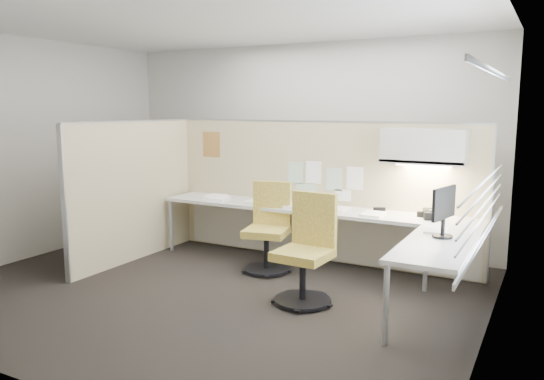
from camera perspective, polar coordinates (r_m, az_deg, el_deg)
The scene contains 28 objects.
floor at distance 5.85m, azimuth -6.62°, elevation -10.51°, with size 5.50×4.50×0.01m, color black.
ceiling at distance 5.59m, azimuth -7.16°, elevation 17.82°, with size 5.50×4.50×0.01m, color white.
wall_back at distance 7.49m, azimuth 3.13°, elevation 4.81°, with size 5.50×0.02×2.80m, color beige.
wall_front at distance 3.94m, azimuth -26.09°, elevation 0.21°, with size 5.50×0.02×2.80m, color beige.
wall_left at distance 7.47m, azimuth -24.43°, elevation 4.02°, with size 0.02×4.50×2.80m, color beige.
wall_right at distance 4.56m, azimuth 22.68°, elevation 1.49°, with size 0.02×4.50×2.80m, color beige.
window_pane at distance 4.54m, azimuth 22.48°, elevation 3.39°, with size 0.01×2.80×1.30m, color #A2B1BC.
partition_back at distance 6.73m, azimuth 4.96°, elevation -0.17°, with size 4.10×0.06×1.75m, color #CABA8C.
partition_left at distance 6.94m, azimuth -14.57°, elevation -0.15°, with size 0.06×2.20×1.75m, color #CABA8C.
desk at distance 6.21m, azimuth 6.40°, elevation -3.53°, with size 4.00×2.07×0.73m.
overhead_bin at distance 6.05m, azimuth 16.08°, elevation 4.55°, with size 0.90×0.36×0.38m, color beige.
task_light_strip at distance 6.07m, azimuth 15.99°, elevation 2.57°, with size 0.60×0.06×0.02m, color #FFEABF.
pinned_papers at distance 6.65m, azimuth 5.49°, elevation 1.09°, with size 1.01×0.00×0.47m.
poster at distance 7.42m, azimuth -6.54°, elevation 4.89°, with size 0.28×0.00×0.35m, color orange.
chair_left at distance 6.31m, azimuth -0.40°, elevation -4.36°, with size 0.57×0.59×1.04m.
chair_right at distance 5.31m, azimuth 3.74°, elevation -6.75°, with size 0.57×0.57×1.07m.
monitor at distance 5.15m, azimuth 17.99°, elevation -1.93°, with size 0.19×0.44×0.47m.
phone at distance 6.01m, azimuth 16.90°, elevation -2.53°, with size 0.26×0.25×0.12m.
stapler at distance 6.29m, azimuth 11.47°, elevation -2.07°, with size 0.14×0.04×0.05m, color black.
tape_dispenser at distance 6.09m, azimuth 15.83°, elevation -2.54°, with size 0.10×0.06×0.06m, color black.
coat_hook at distance 6.35m, azimuth -20.51°, elevation 3.68°, with size 0.18×0.45×1.36m.
paper_stack_0 at distance 7.11m, azimuth -6.10°, elevation -0.73°, with size 0.23×0.30×0.04m, color white.
paper_stack_1 at distance 6.81m, azimuth -1.55°, elevation -1.19°, with size 0.23×0.30×0.02m, color white.
paper_stack_2 at distance 6.44m, azimuth 2.11°, elevation -1.69°, with size 0.23×0.30×0.04m, color white.
paper_stack_3 at distance 6.36m, azimuth 7.13°, elevation -2.01°, with size 0.23×0.30×0.01m, color white.
paper_stack_4 at distance 6.07m, azimuth 10.82°, elevation -2.57°, with size 0.23×0.30×0.03m, color white.
paper_stack_5 at distance 5.46m, azimuth 17.23°, elevation -4.14°, with size 0.23×0.30×0.02m, color white.
paper_stack_6 at distance 6.98m, azimuth -5.74°, elevation -0.91°, with size 0.23×0.30×0.04m, color white.
Camera 1 is at (3.19, -4.50, 1.93)m, focal length 35.00 mm.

